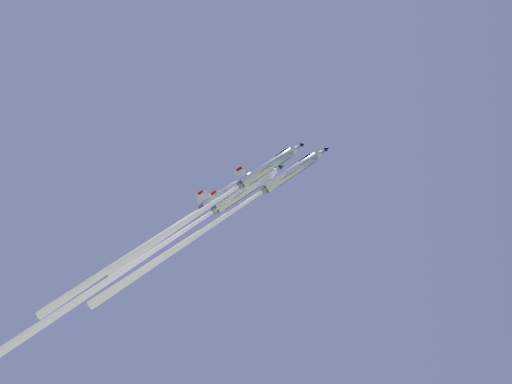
% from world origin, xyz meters
% --- Properties ---
extents(jet_lead, '(41.97, 16.26, 38.60)m').
position_xyz_m(jet_lead, '(-8.11, 0.89, 84.85)').
color(jet_lead, white).
extents(jet_left, '(52.92, 20.14, 49.57)m').
position_xyz_m(jet_left, '(-24.37, 1.73, 78.04)').
color(jet_left, white).
extents(jet_right, '(32.57, 12.89, 29.27)m').
position_xyz_m(jet_right, '(-6.20, -8.24, 86.56)').
color(jet_right, white).
extents(jet_slot, '(38.41, 14.91, 35.24)m').
position_xyz_m(jet_slot, '(-18.69, -3.80, 81.43)').
color(jet_slot, white).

